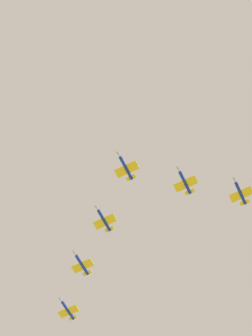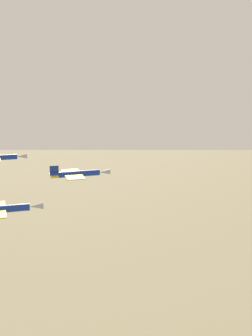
# 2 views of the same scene
# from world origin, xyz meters

# --- Properties ---
(jet_lead) EXTENTS (9.63, 12.13, 2.66)m
(jet_lead) POSITION_xyz_m (-3.67, 8.26, 165.38)
(jet_lead) COLOR navy
(jet_port_inner) EXTENTS (9.63, 12.13, 2.66)m
(jet_port_inner) POSITION_xyz_m (19.54, 13.03, 166.16)
(jet_port_inner) COLOR navy
(jet_starboard_inner) EXTENTS (9.63, 12.13, 2.66)m
(jet_starboard_inner) POSITION_xyz_m (-10.75, 30.87, 164.60)
(jet_starboard_inner) COLOR navy
(jet_port_outer) EXTENTS (9.63, 12.13, 2.66)m
(jet_port_outer) POSITION_xyz_m (41.81, 16.21, 166.56)
(jet_port_outer) COLOR navy
(jet_starboard_outer) EXTENTS (9.63, 12.13, 2.66)m
(jet_starboard_outer) POSITION_xyz_m (-18.78, 51.89, 164.19)
(jet_starboard_outer) COLOR navy
(jet_port_trail) EXTENTS (9.63, 12.13, 2.66)m
(jet_port_trail) POSITION_xyz_m (-24.26, 77.21, 166.39)
(jet_port_trail) COLOR navy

